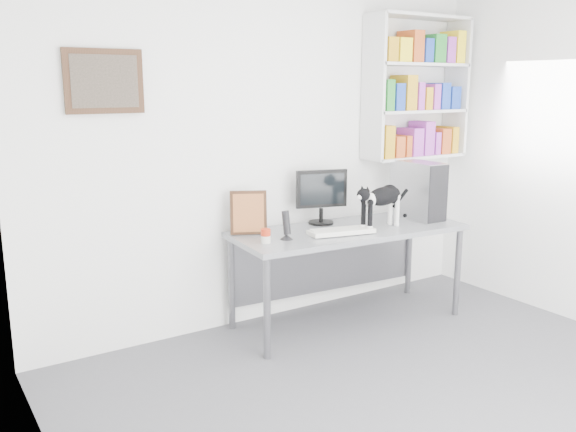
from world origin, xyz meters
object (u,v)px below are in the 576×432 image
Objects in this scene: bookshelf at (417,88)px; desk at (348,275)px; monitor at (321,196)px; speaker at (286,225)px; cat at (382,207)px; pc_tower at (418,190)px; leaning_print at (248,212)px; soup_can at (266,236)px; keyboard at (341,231)px.

bookshelf is 1.78m from desk.
monitor is at bearing 114.55° from desk.
speaker is 0.82m from cat.
desk is 3.35× the size of cat.
monitor is 0.85m from pc_tower.
leaning_print is 0.32m from soup_can.
desk is 5.45× the size of leaning_print.
pc_tower is (0.72, -0.01, 0.63)m from desk.
monitor is 0.50m from cat.
soup_can is (-0.62, 0.07, 0.03)m from keyboard.
bookshelf reaches higher than soup_can.
soup_can is 1.01m from cat.
monitor reaches higher than soup_can.
monitor is at bearing 164.69° from pc_tower.
keyboard is 0.92m from pc_tower.
soup_can is (-0.03, -0.30, -0.12)m from leaning_print.
soup_can is (-0.78, -0.04, 0.44)m from desk.
desk is at bearing -53.09° from monitor.
leaning_print reaches higher than keyboard.
leaning_print is (-1.73, -0.05, -0.91)m from bookshelf.
desk is (-0.97, -0.31, -1.46)m from bookshelf.
pc_tower reaches higher than monitor.
monitor is (-1.06, -0.06, -0.85)m from bookshelf.
monitor is 0.67m from leaning_print.
bookshelf is at bearing 33.13° from keyboard.
bookshelf is 1.88m from speaker.
soup_can is at bearing -140.91° from monitor.
pc_tower is at bearing 19.45° from keyboard.
cat is at bearing -163.29° from pc_tower.
monitor is at bearing -176.66° from bookshelf.
speaker reaches higher than desk.
soup_can is at bearing -172.96° from desk.
cat reaches higher than keyboard.
cat is (0.81, -0.11, 0.06)m from speaker.
bookshelf is at bearing 19.27° from cat.
bookshelf reaches higher than pc_tower.
speaker reaches higher than keyboard.
monitor is 4.40× the size of soup_can.
speaker is (-1.32, -0.02, -0.13)m from pc_tower.
pc_tower is (0.81, -0.26, 0.01)m from monitor.
speaker is at bearing -35.55° from leaning_print.
keyboard is at bearing -84.71° from monitor.
soup_can is at bearing -68.10° from leaning_print.
cat is at bearing -35.40° from monitor.
leaning_print is at bearing 105.17° from speaker.
speaker is (-0.51, -0.28, -0.11)m from monitor.
desk is 8.43× the size of speaker.
cat is (0.21, -0.14, 0.56)m from desk.
monitor is at bearing 91.41° from keyboard.
desk is at bearing 135.08° from cat.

